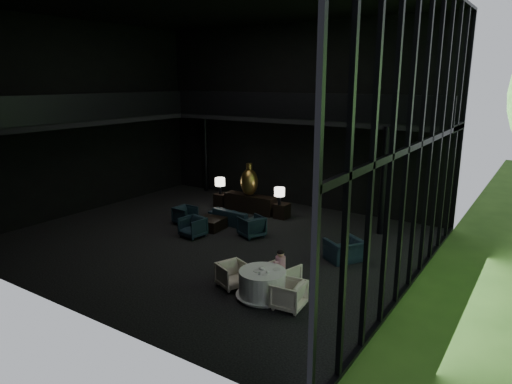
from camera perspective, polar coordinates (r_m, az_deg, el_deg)
The scene contains 35 objects.
floor at distance 16.59m, azimuth -5.42°, elevation -5.96°, with size 14.00×12.00×0.02m, color black.
ceiling at distance 15.79m, azimuth -6.13°, elevation 22.51°, with size 14.00×12.00×0.02m, color black.
wall_back at distance 20.67m, azimuth 4.93°, elevation 9.36°, with size 14.00×0.04×8.00m, color black.
wall_front at distance 11.71m, azimuth -24.66°, elevation 4.70°, with size 14.00×0.04×8.00m, color black.
wall_left at distance 20.82m, azimuth -21.05°, elevation 8.53°, with size 0.04×12.00×8.00m, color black.
curtain_wall at distance 12.54m, azimuth 19.85°, elevation 5.67°, with size 0.20×12.00×8.00m, color black, non-canonical shape.
mezzanine_left at distance 20.02m, azimuth -19.36°, elevation 8.49°, with size 2.00×12.00×0.25m, color black.
mezzanine_back at distance 19.32m, azimuth 6.12°, elevation 9.02°, with size 12.00×2.00×0.25m, color black.
railing_left at distance 19.19m, azimuth -17.65°, elevation 10.22°, with size 0.06×12.00×1.00m, color black.
railing_back at distance 18.40m, azimuth 4.71°, elevation 10.69°, with size 12.00×0.06×1.00m, color black.
column_nw at distance 23.47m, azimuth -6.34°, elevation 4.95°, with size 0.24×0.24×4.00m, color black.
column_ne at distance 17.25m, azimuth 15.65°, elevation 1.28°, with size 0.24×0.24×4.00m, color black.
console at distance 19.79m, azimuth -0.74°, elevation -1.44°, with size 2.40×0.55×0.76m, color black.
bronze_urn at distance 19.51m, azimuth -0.85°, elevation 1.29°, with size 0.75×0.75×1.39m.
side_table_left at distance 20.75m, azimuth -4.35°, elevation -1.00°, with size 0.54×0.54×0.59m, color black.
table_lamp_left at distance 20.49m, azimuth -4.52°, elevation 1.19°, with size 0.44×0.44×0.74m.
side_table_right at distance 18.99m, azimuth 3.25°, elevation -2.36°, with size 0.56×0.56×0.62m, color black.
table_lamp_right at distance 18.60m, azimuth 2.96°, elevation -0.07°, with size 0.43×0.43×0.72m.
sofa at distance 18.15m, azimuth -2.72°, elevation -2.74°, with size 2.17×0.63×0.85m, color black.
lounge_armchair_west at distance 18.41m, azimuth -8.84°, elevation -2.75°, with size 0.77×0.72×0.79m, color black.
lounge_armchair_east at distance 16.72m, azimuth -0.56°, elevation -4.08°, with size 0.89×0.83×0.91m, color #22383D.
lounge_armchair_south at distance 16.84m, azimuth -7.92°, elevation -4.18°, with size 0.83×0.78×0.86m, color black.
window_armchair at distance 14.78m, azimuth 11.00°, elevation -6.74°, with size 1.08×0.70×0.94m, color black.
coffee_table at distance 17.69m, azimuth -5.70°, elevation -3.95°, with size 0.96×0.96×0.43m, color black.
dining_table at distance 12.27m, azimuth 0.80°, elevation -11.64°, with size 1.42×1.42×0.75m.
dining_chair_north at distance 12.85m, azimuth 3.44°, elevation -10.12°, with size 0.76×0.71×0.78m, color #BDBDBC.
dining_chair_east at distance 11.75m, azimuth 4.07°, elevation -12.50°, with size 0.78×0.73×0.80m, color beige.
dining_chair_west at distance 12.86m, azimuth -2.96°, elevation -10.18°, with size 0.72×0.68×0.74m, color beige.
child at distance 12.77m, azimuth 3.08°, elevation -8.51°, with size 0.28×0.28×0.61m.
plate_a at distance 12.08m, azimuth 0.20°, elevation -9.82°, with size 0.23×0.23×0.01m, color white.
plate_b at distance 12.18m, azimuth 2.61°, elevation -9.62°, with size 0.21×0.21×0.01m, color white.
saucer at distance 11.86m, azimuth 1.13°, elevation -10.30°, with size 0.15×0.15×0.01m, color white.
coffee_cup at distance 11.95m, azimuth 1.46°, elevation -9.91°, with size 0.09×0.09×0.06m, color white.
cereal_bowl at distance 12.14m, azimuth 0.74°, elevation -9.53°, with size 0.17×0.17×0.08m, color white.
cream_pot at distance 11.85m, azimuth 0.42°, elevation -10.17°, with size 0.06×0.06×0.06m, color #99999E.
Camera 1 is at (9.87, -12.09, 5.62)m, focal length 32.00 mm.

